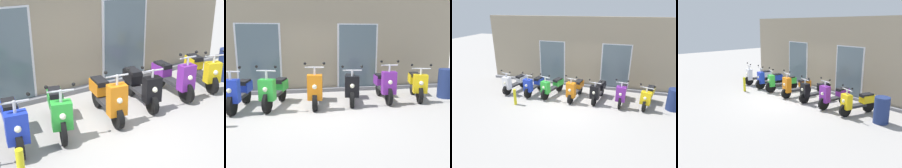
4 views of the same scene
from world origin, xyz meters
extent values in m
plane|color=#A8A39E|center=(0.00, 0.00, 0.00)|extent=(40.00, 40.00, 0.00)
cube|color=gray|center=(0.00, 2.62, 1.76)|extent=(10.45, 0.30, 3.53)
cube|color=slate|center=(0.00, 2.37, 0.06)|extent=(10.45, 0.20, 0.12)
cube|color=silver|center=(-1.65, 2.45, 1.15)|extent=(1.43, 0.04, 2.30)
cube|color=slate|center=(-1.65, 2.43, 1.15)|extent=(1.31, 0.02, 2.22)
cube|color=silver|center=(1.65, 2.45, 1.15)|extent=(1.43, 0.04, 2.30)
cube|color=slate|center=(1.65, 2.43, 1.15)|extent=(1.31, 0.02, 2.22)
cylinder|color=black|center=(-3.18, 0.27, 0.24)|extent=(0.24, 0.50, 0.48)
cylinder|color=black|center=(-2.89, 1.35, 0.24)|extent=(0.24, 0.50, 0.48)
cube|color=#2D2D30|center=(-3.04, 0.81, 0.34)|extent=(0.43, 0.74, 0.09)
cube|color=white|center=(-3.17, 0.31, 0.59)|extent=(0.43, 0.33, 0.58)
sphere|color=#F2EFCC|center=(-3.21, 0.18, 0.63)|extent=(0.12, 0.12, 0.12)
cube|color=white|center=(-2.92, 1.25, 0.51)|extent=(0.43, 0.58, 0.28)
cube|color=black|center=(-2.93, 1.21, 0.65)|extent=(0.38, 0.53, 0.11)
cylinder|color=silver|center=(-3.17, 0.31, 0.97)|extent=(0.06, 0.06, 0.22)
cylinder|color=silver|center=(-3.17, 0.31, 1.06)|extent=(0.54, 0.18, 0.04)
sphere|color=black|center=(-2.91, 0.23, 1.16)|extent=(0.07, 0.07, 0.07)
sphere|color=black|center=(-3.44, 0.38, 1.16)|extent=(0.07, 0.07, 0.07)
cylinder|color=black|center=(-2.08, 0.25, 0.25)|extent=(0.19, 0.52, 0.50)
cylinder|color=black|center=(-1.92, 1.32, 0.25)|extent=(0.19, 0.52, 0.50)
cube|color=#2D2D30|center=(-2.00, 0.79, 0.35)|extent=(0.36, 0.70, 0.09)
cube|color=#1E38C6|center=(-2.07, 0.29, 0.60)|extent=(0.41, 0.29, 0.57)
sphere|color=#F2EFCC|center=(-2.09, 0.16, 0.64)|extent=(0.12, 0.12, 0.12)
cube|color=#1E38C6|center=(-1.93, 1.22, 0.50)|extent=(0.37, 0.56, 0.28)
cube|color=black|center=(-1.94, 1.18, 0.64)|extent=(0.33, 0.51, 0.11)
cylinder|color=silver|center=(-2.07, 0.29, 0.98)|extent=(0.06, 0.06, 0.23)
cylinder|color=silver|center=(-2.07, 0.29, 1.08)|extent=(0.49, 0.11, 0.04)
sphere|color=black|center=(-1.83, 0.26, 1.18)|extent=(0.07, 0.07, 0.07)
sphere|color=black|center=(-2.31, 0.33, 1.18)|extent=(0.07, 0.07, 0.07)
cylinder|color=black|center=(-1.24, 0.28, 0.26)|extent=(0.23, 0.53, 0.52)
cylinder|color=black|center=(-0.92, 1.39, 0.26)|extent=(0.23, 0.53, 0.52)
cube|color=#2D2D30|center=(-1.08, 0.84, 0.36)|extent=(0.45, 0.76, 0.09)
cube|color=green|center=(-1.23, 0.32, 0.59)|extent=(0.43, 0.34, 0.54)
sphere|color=#F2EFCC|center=(-1.26, 0.20, 0.63)|extent=(0.12, 0.12, 0.12)
cube|color=green|center=(-0.94, 1.29, 0.50)|extent=(0.43, 0.58, 0.28)
cube|color=black|center=(-0.95, 1.26, 0.64)|extent=(0.38, 0.53, 0.11)
cylinder|color=silver|center=(-1.23, 0.32, 0.96)|extent=(0.06, 0.06, 0.25)
cylinder|color=silver|center=(-1.23, 0.32, 1.07)|extent=(0.47, 0.17, 0.04)
sphere|color=black|center=(-1.00, 0.25, 1.17)|extent=(0.07, 0.07, 0.07)
sphere|color=black|center=(-1.46, 0.39, 1.17)|extent=(0.07, 0.07, 0.07)
cylinder|color=black|center=(-0.05, 0.25, 0.23)|extent=(0.19, 0.47, 0.46)
cylinder|color=black|center=(0.13, 1.34, 0.23)|extent=(0.19, 0.47, 0.46)
cube|color=#2D2D30|center=(0.04, 0.80, 0.33)|extent=(0.36, 0.72, 0.09)
cube|color=orange|center=(-0.04, 0.28, 0.61)|extent=(0.41, 0.30, 0.65)
sphere|color=#F2EFCC|center=(-0.06, 0.16, 0.65)|extent=(0.12, 0.12, 0.12)
cube|color=orange|center=(0.11, 1.25, 0.54)|extent=(0.38, 0.56, 0.28)
cube|color=black|center=(0.11, 1.21, 0.68)|extent=(0.33, 0.51, 0.11)
cylinder|color=silver|center=(-0.04, 0.28, 1.04)|extent=(0.06, 0.06, 0.23)
cylinder|color=silver|center=(-0.04, 0.28, 1.13)|extent=(0.48, 0.11, 0.04)
sphere|color=black|center=(0.20, 0.25, 1.23)|extent=(0.07, 0.07, 0.07)
sphere|color=black|center=(-0.28, 0.32, 1.23)|extent=(0.07, 0.07, 0.07)
cylinder|color=black|center=(0.96, 0.37, 0.23)|extent=(0.18, 0.47, 0.46)
cylinder|color=black|center=(1.16, 1.47, 0.23)|extent=(0.18, 0.47, 0.46)
cube|color=#2D2D30|center=(1.06, 0.92, 0.33)|extent=(0.38, 0.73, 0.09)
cube|color=black|center=(0.97, 0.41, 0.57)|extent=(0.42, 0.30, 0.56)
sphere|color=#F2EFCC|center=(0.95, 0.28, 0.61)|extent=(0.12, 0.12, 0.12)
cube|color=black|center=(1.14, 1.37, 0.54)|extent=(0.39, 0.57, 0.28)
cube|color=black|center=(1.14, 1.33, 0.68)|extent=(0.34, 0.52, 0.11)
cylinder|color=silver|center=(0.97, 0.41, 0.93)|extent=(0.06, 0.06, 0.20)
cylinder|color=silver|center=(0.97, 0.41, 1.01)|extent=(0.51, 0.13, 0.04)
sphere|color=black|center=(1.22, 0.37, 1.11)|extent=(0.07, 0.07, 0.07)
sphere|color=black|center=(0.72, 0.46, 1.11)|extent=(0.07, 0.07, 0.07)
cylinder|color=black|center=(2.02, 0.39, 0.26)|extent=(0.14, 0.52, 0.51)
cylinder|color=black|center=(2.13, 1.51, 0.26)|extent=(0.14, 0.52, 0.51)
cube|color=#2D2D30|center=(2.07, 0.95, 0.36)|extent=(0.33, 0.72, 0.09)
cube|color=purple|center=(2.02, 0.43, 0.63)|extent=(0.40, 0.28, 0.63)
sphere|color=#F2EFCC|center=(2.01, 0.30, 0.67)|extent=(0.12, 0.12, 0.12)
cube|color=purple|center=(2.12, 1.41, 0.52)|extent=(0.35, 0.55, 0.28)
cube|color=black|center=(2.12, 1.37, 0.66)|extent=(0.31, 0.50, 0.11)
cylinder|color=silver|center=(2.02, 0.43, 1.03)|extent=(0.06, 0.06, 0.22)
cylinder|color=silver|center=(2.02, 0.43, 1.12)|extent=(0.46, 0.08, 0.04)
sphere|color=black|center=(2.25, 0.40, 1.22)|extent=(0.07, 0.07, 0.07)
sphere|color=black|center=(1.79, 0.45, 1.22)|extent=(0.07, 0.07, 0.07)
cylinder|color=black|center=(2.98, 0.43, 0.24)|extent=(0.24, 0.49, 0.48)
cylinder|color=black|center=(3.28, 1.46, 0.24)|extent=(0.24, 0.49, 0.48)
cube|color=#2D2D30|center=(3.13, 0.95, 0.34)|extent=(0.44, 0.71, 0.09)
cube|color=yellow|center=(2.99, 0.47, 0.56)|extent=(0.43, 0.34, 0.52)
sphere|color=#F2EFCC|center=(2.95, 0.35, 0.60)|extent=(0.12, 0.12, 0.12)
cube|color=yellow|center=(3.25, 1.37, 0.55)|extent=(0.43, 0.58, 0.28)
cube|color=black|center=(3.24, 1.33, 0.69)|extent=(0.39, 0.53, 0.11)
cylinder|color=silver|center=(2.99, 0.47, 0.91)|extent=(0.06, 0.06, 0.21)
cylinder|color=silver|center=(2.99, 0.47, 1.00)|extent=(0.51, 0.18, 0.04)
sphere|color=black|center=(3.24, 0.40, 1.10)|extent=(0.07, 0.07, 0.07)
sphere|color=black|center=(2.74, 0.55, 1.10)|extent=(0.07, 0.07, 0.07)
cylinder|color=navy|center=(4.10, 0.89, 0.45)|extent=(0.51, 0.51, 0.90)
cylinder|color=yellow|center=(-2.29, -0.53, 0.35)|extent=(0.12, 0.12, 0.70)
camera|label=1|loc=(-3.33, -4.61, 3.31)|focal=51.92mm
camera|label=2|loc=(-0.58, -5.91, 1.97)|focal=39.69mm
camera|label=3|loc=(1.91, -7.27, 3.93)|focal=31.69mm
camera|label=4|loc=(7.69, -6.31, 3.23)|focal=38.22mm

